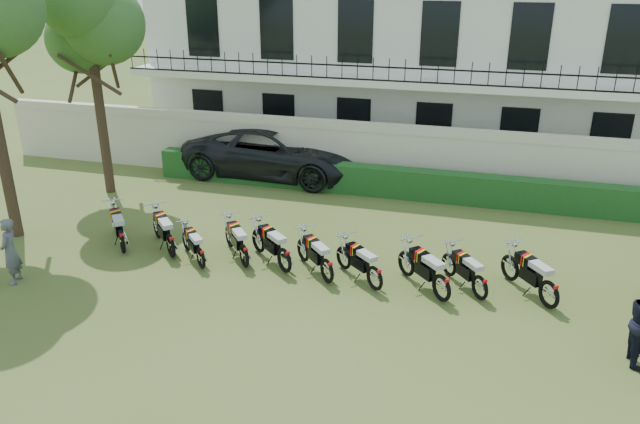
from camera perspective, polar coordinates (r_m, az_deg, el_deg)
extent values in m
plane|color=#435120|center=(15.14, 0.03, -7.59)|extent=(100.00, 100.00, 0.00)
cube|color=beige|center=(21.95, 5.71, 4.74)|extent=(30.00, 0.30, 2.00)
cube|color=beige|center=(21.64, 5.83, 7.65)|extent=(30.00, 0.35, 0.30)
cube|color=#163F18|center=(21.21, 7.93, 2.60)|extent=(18.00, 0.60, 1.00)
cube|color=silver|center=(27.20, 8.27, 13.39)|extent=(20.00, 8.00, 7.00)
cube|color=silver|center=(22.61, 6.56, 11.75)|extent=(20.00, 1.40, 0.25)
cube|color=black|center=(21.88, 6.34, 13.01)|extent=(20.00, 0.05, 0.05)
cube|color=black|center=(21.95, 6.29, 11.85)|extent=(20.00, 0.05, 0.05)
cube|color=black|center=(25.92, -10.10, 8.57)|extent=(1.30, 0.12, 2.20)
cube|color=black|center=(25.35, -10.64, 16.28)|extent=(1.30, 0.12, 2.20)
cube|color=black|center=(24.79, -3.75, 8.25)|extent=(1.30, 0.12, 2.20)
cube|color=black|center=(24.20, -3.97, 16.33)|extent=(1.30, 0.12, 2.20)
cube|color=black|center=(23.98, 3.09, 7.80)|extent=(1.30, 0.12, 2.20)
cube|color=black|center=(23.37, 3.27, 16.15)|extent=(1.30, 0.12, 2.20)
cube|color=black|center=(23.53, 10.29, 7.20)|extent=(1.30, 0.12, 2.20)
cube|color=black|center=(22.91, 10.90, 15.69)|extent=(1.30, 0.12, 2.20)
cube|color=black|center=(23.46, 17.62, 6.47)|extent=(1.30, 0.12, 2.20)
cube|color=black|center=(22.83, 18.66, 14.94)|extent=(1.30, 0.12, 2.20)
cube|color=black|center=(23.77, 24.86, 5.65)|extent=(1.30, 0.12, 2.20)
cube|color=black|center=(23.15, 26.27, 13.95)|extent=(1.30, 0.12, 2.20)
cylinder|color=#473323|center=(22.22, -19.39, 8.16)|extent=(0.32, 0.32, 5.25)
sphere|color=#2F5F26|center=(21.69, -19.20, 15.97)|extent=(2.60, 2.60, 2.60)
sphere|color=#2F5F26|center=(22.40, -21.07, 14.53)|extent=(2.20, 2.20, 2.20)
sphere|color=#2F5F26|center=(21.24, -21.25, 17.65)|extent=(2.40, 2.40, 2.40)
torus|color=black|center=(17.22, -17.32, -3.59)|extent=(0.50, 0.57, 0.66)
torus|color=black|center=(18.51, -17.92, -1.84)|extent=(0.50, 0.57, 0.66)
cube|color=black|center=(17.75, -17.67, -2.28)|extent=(0.53, 0.58, 0.33)
cube|color=black|center=(17.87, -17.88, -1.11)|extent=(0.53, 0.56, 0.24)
cube|color=red|center=(17.86, -17.88, -1.08)|extent=(0.22, 0.30, 0.25)
cube|color=yellow|center=(17.80, -17.86, -1.16)|extent=(0.19, 0.28, 0.25)
cube|color=#B1B1B1|center=(17.35, -17.67, -1.63)|extent=(0.58, 0.63, 0.13)
cylinder|color=silver|center=(18.07, -18.14, 0.24)|extent=(0.52, 0.44, 0.03)
torus|color=black|center=(16.62, -12.83, -4.05)|extent=(0.54, 0.56, 0.67)
torus|color=black|center=(17.89, -14.08, -2.24)|extent=(0.54, 0.56, 0.67)
cube|color=black|center=(17.13, -13.48, -2.68)|extent=(0.56, 0.58, 0.33)
cube|color=black|center=(17.24, -13.78, -1.47)|extent=(0.55, 0.56, 0.24)
cube|color=red|center=(17.24, -13.79, -1.43)|extent=(0.21, 0.31, 0.25)
cube|color=yellow|center=(17.18, -13.73, -1.51)|extent=(0.18, 0.29, 0.25)
cube|color=#B1B1B1|center=(16.73, -13.31, -2.00)|extent=(0.61, 0.62, 0.13)
cylinder|color=silver|center=(17.44, -14.18, -0.06)|extent=(0.50, 0.48, 0.03)
torus|color=black|center=(16.00, -10.14, -5.10)|extent=(0.46, 0.47, 0.57)
torus|color=black|center=(17.04, -11.48, -3.44)|extent=(0.46, 0.47, 0.57)
cube|color=black|center=(16.42, -10.82, -3.87)|extent=(0.48, 0.48, 0.28)
cube|color=black|center=(16.50, -11.12, -2.79)|extent=(0.47, 0.47, 0.21)
cube|color=red|center=(16.49, -11.12, -2.76)|extent=(0.18, 0.26, 0.21)
cube|color=yellow|center=(16.44, -11.06, -2.83)|extent=(0.15, 0.25, 0.21)
cube|color=#B1B1B1|center=(16.08, -10.60, -3.29)|extent=(0.52, 0.52, 0.11)
cylinder|color=silver|center=(16.65, -11.51, -1.53)|extent=(0.42, 0.41, 0.03)
torus|color=black|center=(15.80, -6.20, -5.08)|extent=(0.48, 0.55, 0.64)
torus|color=black|center=(16.98, -7.62, -3.16)|extent=(0.48, 0.55, 0.64)
cube|color=black|center=(16.27, -6.91, -3.67)|extent=(0.51, 0.56, 0.31)
cube|color=black|center=(16.36, -7.21, -2.44)|extent=(0.51, 0.53, 0.23)
cube|color=red|center=(16.36, -7.21, -2.41)|extent=(0.21, 0.29, 0.24)
cube|color=yellow|center=(16.30, -7.14, -2.49)|extent=(0.19, 0.27, 0.24)
cube|color=#B1B1B1|center=(15.89, -6.66, -3.02)|extent=(0.56, 0.60, 0.13)
cylinder|color=silver|center=(16.53, -7.60, -1.01)|extent=(0.50, 0.42, 0.03)
torus|color=black|center=(15.47, -1.97, -5.53)|extent=(0.57, 0.52, 0.67)
torus|color=black|center=(16.58, -4.50, -3.60)|extent=(0.57, 0.52, 0.67)
cube|color=black|center=(15.90, -3.19, -4.08)|extent=(0.58, 0.55, 0.33)
cube|color=black|center=(15.97, -3.66, -2.79)|extent=(0.56, 0.54, 0.24)
cube|color=red|center=(15.97, -3.67, -2.76)|extent=(0.19, 0.31, 0.25)
cube|color=yellow|center=(15.92, -3.55, -2.84)|extent=(0.16, 0.30, 0.25)
cube|color=#B1B1B1|center=(15.52, -2.68, -3.36)|extent=(0.62, 0.60, 0.13)
cylinder|color=silver|center=(16.12, -4.30, -1.29)|extent=(0.46, 0.51, 0.03)
torus|color=black|center=(15.00, 1.85, -6.55)|extent=(0.50, 0.53, 0.63)
torus|color=black|center=(16.05, -0.49, -4.51)|extent=(0.50, 0.53, 0.63)
cube|color=black|center=(15.41, 0.73, -5.06)|extent=(0.53, 0.54, 0.31)
cube|color=black|center=(15.47, 0.32, -3.78)|extent=(0.52, 0.52, 0.23)
cube|color=red|center=(15.46, 0.32, -3.75)|extent=(0.20, 0.29, 0.24)
cube|color=yellow|center=(15.42, 0.43, -3.84)|extent=(0.17, 0.27, 0.24)
cube|color=#B1B1B1|center=(15.04, 1.24, -4.40)|extent=(0.57, 0.59, 0.12)
cylinder|color=silver|center=(15.60, -0.24, -2.28)|extent=(0.48, 0.45, 0.03)
torus|color=black|center=(14.79, 6.56, -7.15)|extent=(0.52, 0.48, 0.62)
torus|color=black|center=(15.71, 3.55, -5.19)|extent=(0.52, 0.48, 0.62)
cube|color=black|center=(15.14, 5.14, -5.71)|extent=(0.54, 0.51, 0.31)
cube|color=black|center=(15.18, 4.64, -4.45)|extent=(0.52, 0.50, 0.22)
cube|color=red|center=(15.17, 4.64, -4.41)|extent=(0.18, 0.29, 0.23)
cube|color=yellow|center=(15.13, 4.78, -4.50)|extent=(0.15, 0.27, 0.23)
cube|color=#B1B1B1|center=(14.80, 5.83, -5.04)|extent=(0.58, 0.56, 0.12)
cylinder|color=silver|center=(15.28, 3.95, -2.96)|extent=(0.43, 0.48, 0.03)
torus|color=black|center=(14.51, 12.77, -8.11)|extent=(0.53, 0.56, 0.67)
torus|color=black|center=(15.47, 9.41, -5.83)|extent=(0.53, 0.56, 0.67)
cube|color=black|center=(14.86, 11.21, -6.47)|extent=(0.56, 0.58, 0.33)
cube|color=black|center=(14.90, 10.69, -5.06)|extent=(0.55, 0.56, 0.24)
cube|color=red|center=(14.90, 10.69, -5.03)|extent=(0.21, 0.30, 0.25)
cube|color=yellow|center=(14.85, 10.85, -5.13)|extent=(0.18, 0.29, 0.25)
cube|color=#B1B1B1|center=(14.51, 12.03, -5.77)|extent=(0.61, 0.62, 0.13)
cylinder|color=silver|center=(15.00, 9.96, -3.41)|extent=(0.50, 0.48, 0.03)
torus|color=black|center=(14.83, 15.86, -7.88)|extent=(0.45, 0.53, 0.61)
torus|color=black|center=(15.71, 13.00, -5.79)|extent=(0.45, 0.53, 0.61)
cube|color=black|center=(15.16, 14.55, -6.39)|extent=(0.48, 0.54, 0.30)
cube|color=black|center=(15.20, 14.14, -5.13)|extent=(0.48, 0.51, 0.22)
cube|color=red|center=(15.19, 14.14, -5.10)|extent=(0.21, 0.27, 0.23)
cube|color=yellow|center=(15.15, 14.27, -5.19)|extent=(0.18, 0.25, 0.23)
cube|color=#B1B1B1|center=(14.83, 15.27, -5.78)|extent=(0.53, 0.58, 0.12)
cylinder|color=silver|center=(15.29, 13.55, -3.65)|extent=(0.49, 0.39, 0.03)
torus|color=black|center=(14.91, 21.94, -8.39)|extent=(0.48, 0.60, 0.68)
torus|color=black|center=(15.83, 18.51, -6.06)|extent=(0.48, 0.60, 0.68)
cube|color=black|center=(15.25, 20.38, -6.74)|extent=(0.52, 0.61, 0.33)
cube|color=black|center=(15.28, 19.92, -5.34)|extent=(0.53, 0.57, 0.24)
cube|color=red|center=(15.27, 19.93, -5.31)|extent=(0.24, 0.30, 0.25)
cube|color=yellow|center=(15.23, 20.09, -5.41)|extent=(0.21, 0.28, 0.25)
cube|color=#B1B1B1|center=(14.90, 21.29, -6.07)|extent=(0.58, 0.65, 0.13)
cylinder|color=silver|center=(15.37, 19.25, -3.69)|extent=(0.55, 0.42, 0.03)
imported|color=black|center=(23.19, -4.09, 5.55)|extent=(6.74, 3.26, 1.85)
imported|color=slate|center=(17.11, -26.48, -3.24)|extent=(0.59, 0.72, 1.70)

